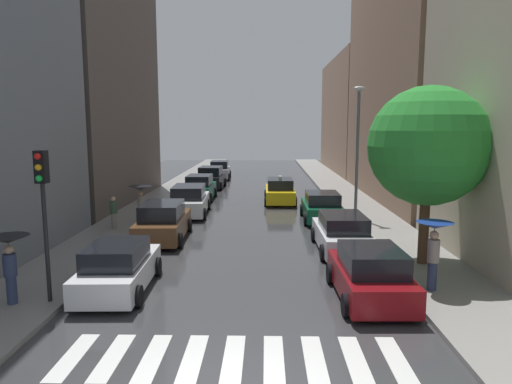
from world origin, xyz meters
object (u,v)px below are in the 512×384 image
at_px(parked_car_left_fifth, 211,178).
at_px(traffic_light_left_corner, 43,193).
at_px(parked_car_left_second, 163,222).
at_px(pedestrian_far_side, 434,240).
at_px(parked_car_right_second, 342,233).
at_px(pedestrian_near_tree, 9,253).
at_px(street_tree_right, 428,146).
at_px(pedestrian_foreground, 114,212).
at_px(parked_car_left_nearest, 118,268).
at_px(parked_car_left_fourth, 200,188).
at_px(taxi_midroad, 280,191).
at_px(pedestrian_by_kerb, 141,194).
at_px(parked_car_right_third, 322,207).
at_px(lamp_post_right, 358,143).
at_px(parked_car_left_third, 189,201).
at_px(parked_car_right_nearest, 370,275).
at_px(parked_car_left_sixth, 220,170).

relative_size(parked_car_left_fifth, traffic_light_left_corner, 0.99).
distance_m(parked_car_left_second, pedestrian_far_side, 11.80).
bearing_deg(parked_car_right_second, parked_car_left_fifth, 20.74).
xyz_separation_m(pedestrian_near_tree, traffic_light_left_corner, (0.97, 0.18, 1.66)).
xyz_separation_m(pedestrian_near_tree, street_tree_right, (12.85, 4.18, 2.76)).
relative_size(parked_car_left_fifth, pedestrian_foreground, 2.72).
bearing_deg(parked_car_left_nearest, parked_car_left_fifth, -2.14).
bearing_deg(parked_car_left_fourth, taxi_midroad, -101.54).
distance_m(parked_car_left_second, pedestrian_near_tree, 8.46).
bearing_deg(pedestrian_far_side, pedestrian_by_kerb, -119.98).
relative_size(parked_car_right_third, lamp_post_right, 0.59).
distance_m(parked_car_left_third, parked_car_left_fifth, 11.54).
height_order(parked_car_right_nearest, pedestrian_foreground, pedestrian_foreground).
bearing_deg(parked_car_left_third, lamp_post_right, -102.59).
bearing_deg(parked_car_left_nearest, parked_car_left_sixth, -2.23).
xyz_separation_m(parked_car_right_second, street_tree_right, (2.58, -2.13, 3.66)).
relative_size(pedestrian_near_tree, pedestrian_by_kerb, 1.03).
distance_m(parked_car_right_second, pedestrian_far_side, 5.40).
xyz_separation_m(pedestrian_foreground, pedestrian_far_side, (12.44, -8.25, 0.76)).
xyz_separation_m(parked_car_left_fourth, pedestrian_by_kerb, (-1.84, -8.38, 0.81)).
bearing_deg(lamp_post_right, parked_car_right_third, 178.37).
relative_size(parked_car_left_fourth, pedestrian_foreground, 2.69).
height_order(pedestrian_near_tree, pedestrian_far_side, pedestrian_far_side).
xyz_separation_m(parked_car_left_nearest, lamp_post_right, (9.42, 10.89, 3.44)).
bearing_deg(parked_car_right_second, parked_car_right_nearest, 178.73).
xyz_separation_m(pedestrian_by_kerb, lamp_post_right, (11.25, 1.32, 2.56)).
bearing_deg(parked_car_right_nearest, pedestrian_near_tree, 93.91).
relative_size(parked_car_left_fifth, parked_car_right_second, 0.93).
bearing_deg(parked_car_left_second, parked_car_left_sixth, -2.26).
bearing_deg(parked_car_left_second, parked_car_left_fourth, -2.09).
distance_m(pedestrian_foreground, traffic_light_left_corner, 9.79).
height_order(parked_car_left_sixth, street_tree_right, street_tree_right).
distance_m(parked_car_left_sixth, parked_car_right_nearest, 32.13).
height_order(parked_car_left_sixth, parked_car_right_nearest, parked_car_left_sixth).
bearing_deg(parked_car_left_nearest, street_tree_right, -77.33).
bearing_deg(parked_car_right_nearest, parked_car_left_nearest, 84.57).
height_order(pedestrian_by_kerb, street_tree_right, street_tree_right).
bearing_deg(parked_car_left_nearest, lamp_post_right, -42.82).
bearing_deg(parked_car_left_second, pedestrian_near_tree, 160.83).
xyz_separation_m(parked_car_left_sixth, parked_car_right_third, (7.48, -19.74, -0.07)).
bearing_deg(pedestrian_near_tree, parked_car_left_fifth, 24.65).
bearing_deg(parked_car_left_sixth, taxi_midroad, -160.64).
distance_m(parked_car_right_third, pedestrian_far_side, 11.29).
bearing_deg(street_tree_right, parked_car_left_fifth, 115.57).
distance_m(parked_car_left_third, street_tree_right, 14.57).
bearing_deg(traffic_light_left_corner, parked_car_left_third, 82.81).
height_order(parked_car_left_nearest, pedestrian_by_kerb, pedestrian_by_kerb).
bearing_deg(parked_car_left_fourth, parked_car_right_second, -149.05).
xyz_separation_m(parked_car_left_nearest, parked_car_right_second, (7.71, 4.82, 0.01)).
bearing_deg(pedestrian_by_kerb, pedestrian_near_tree, -98.95).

